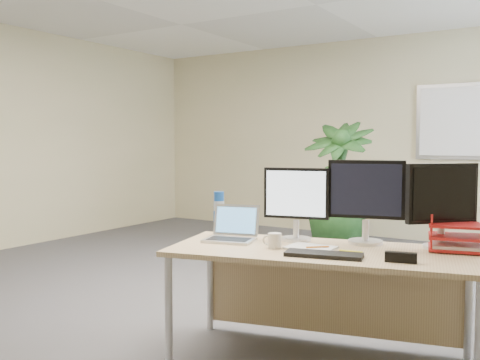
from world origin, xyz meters
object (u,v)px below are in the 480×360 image
Objects in this scene: desk at (324,269)px; monitor_right at (366,196)px; laptop at (232,231)px; floor_plant at (338,190)px; monitor_left at (296,199)px.

desk is 3.65× the size of monitor_right.
desk is at bearing 10.84° from laptop.
laptop is at bearing -81.33° from floor_plant.
floor_plant is 3.27× the size of monitor_left.
monitor_left is 0.43m from monitor_right.
monitor_right is (1.19, -2.53, 0.21)m from floor_plant.
monitor_right is (0.41, 0.13, 0.03)m from monitor_left.
floor_plant reaches higher than monitor_right.
monitor_right is at bearing 23.21° from laptop.
floor_plant is at bearing 110.27° from desk.
desk is at bearing -130.10° from monitor_right.
laptop is (-0.35, -0.20, -0.21)m from monitor_left.
laptop is (0.44, -2.85, -0.02)m from floor_plant.
monitor_right is 0.86m from laptop.
desk is 1.24× the size of floor_plant.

